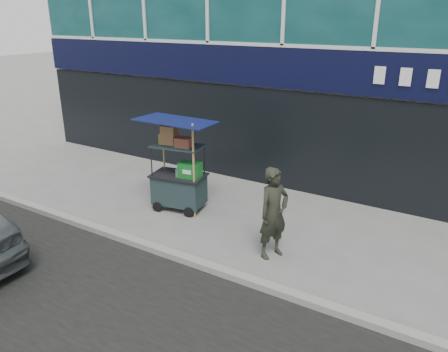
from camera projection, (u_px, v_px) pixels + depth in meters
The scene contains 4 objects.
ground at pixel (184, 254), 7.86m from camera, with size 80.00×80.00×0.00m, color slate.
curb at pixel (177, 256), 7.67m from camera, with size 80.00×0.18×0.12m, color gray.
vendor_cart at pixel (179, 178), 9.45m from camera, with size 1.70×1.33×2.07m.
vendor_man at pixel (274, 213), 7.54m from camera, with size 0.60×0.40×1.66m, color black.
Camera 1 is at (4.21, -5.48, 4.06)m, focal length 35.00 mm.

